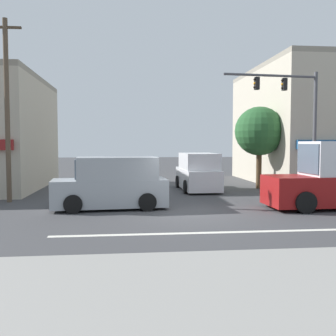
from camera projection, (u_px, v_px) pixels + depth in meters
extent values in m
plane|color=#3D3D3F|center=(185.00, 212.00, 15.18)|extent=(120.00, 120.00, 0.00)
cube|color=silver|center=(202.00, 233.00, 11.70)|extent=(9.00, 0.24, 0.01)
cube|color=gray|center=(259.00, 295.00, 6.74)|extent=(40.00, 5.00, 0.16)
cylinder|color=#4C3823|center=(259.00, 169.00, 23.26)|extent=(0.32, 0.32, 2.31)
sphere|color=#235128|center=(259.00, 131.00, 23.12)|extent=(2.88, 2.88, 2.88)
cylinder|color=brown|center=(7.00, 111.00, 17.58)|extent=(0.22, 0.22, 8.19)
cube|color=#473828|center=(5.00, 27.00, 17.35)|extent=(1.40, 0.12, 0.10)
cylinder|color=#47474C|center=(315.00, 135.00, 19.65)|extent=(0.18, 0.18, 6.20)
cylinder|color=#47474C|center=(271.00, 76.00, 19.01)|extent=(4.79, 0.54, 0.12)
cube|color=black|center=(284.00, 84.00, 19.17)|extent=(0.22, 0.26, 0.60)
sphere|color=black|center=(282.00, 80.00, 19.14)|extent=(0.12, 0.12, 0.12)
sphere|color=orange|center=(282.00, 84.00, 19.15)|extent=(0.12, 0.12, 0.12)
sphere|color=black|center=(282.00, 88.00, 19.16)|extent=(0.12, 0.12, 0.12)
cube|color=black|center=(257.00, 83.00, 18.90)|extent=(0.22, 0.26, 0.60)
sphere|color=black|center=(255.00, 80.00, 18.86)|extent=(0.12, 0.12, 0.12)
sphere|color=orange|center=(255.00, 83.00, 18.87)|extent=(0.12, 0.12, 0.12)
sphere|color=black|center=(255.00, 87.00, 18.89)|extent=(0.12, 0.12, 0.12)
cube|color=maroon|center=(334.00, 190.00, 16.13)|extent=(5.64, 2.13, 1.20)
cube|color=#475666|center=(308.00, 159.00, 15.90)|extent=(0.10, 1.75, 1.19)
cylinder|color=black|center=(306.00, 202.00, 14.94)|extent=(0.85, 0.26, 0.84)
cylinder|color=black|center=(284.00, 196.00, 16.92)|extent=(0.85, 0.26, 0.84)
cube|color=#999EA3|center=(110.00, 192.00, 16.05)|extent=(4.73, 2.20, 1.10)
cube|color=#999EA3|center=(117.00, 168.00, 16.05)|extent=(3.33, 2.05, 0.90)
cube|color=#475666|center=(76.00, 168.00, 15.75)|extent=(0.19, 1.66, 0.76)
cylinder|color=black|center=(73.00, 204.00, 14.91)|extent=(0.73, 0.26, 0.72)
cylinder|color=black|center=(75.00, 198.00, 16.71)|extent=(0.73, 0.26, 0.72)
cylinder|color=black|center=(147.00, 202.00, 15.43)|extent=(0.73, 0.26, 0.72)
cylinder|color=black|center=(142.00, 196.00, 17.24)|extent=(0.73, 0.26, 0.72)
cube|color=silver|center=(198.00, 179.00, 22.36)|extent=(1.92, 4.63, 1.10)
cube|color=silver|center=(199.00, 161.00, 22.00)|extent=(1.85, 3.23, 0.90)
cube|color=#475666|center=(193.00, 160.00, 23.61)|extent=(1.66, 0.09, 0.76)
cylinder|color=black|center=(178.00, 182.00, 23.68)|extent=(0.21, 0.72, 0.72)
cylinder|color=black|center=(208.00, 181.00, 23.91)|extent=(0.21, 0.72, 0.72)
cylinder|color=black|center=(186.00, 187.00, 20.86)|extent=(0.21, 0.72, 0.72)
cylinder|color=black|center=(220.00, 186.00, 21.09)|extent=(0.21, 0.72, 0.72)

